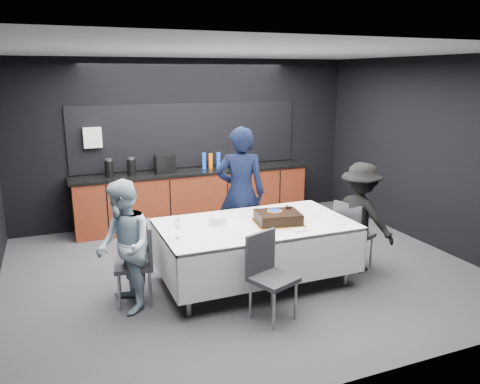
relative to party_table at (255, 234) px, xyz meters
The scene contains 18 objects.
ground 0.76m from the party_table, 90.00° to the left, with size 6.00×6.00×0.00m, color #3C3C40.
room_shell 1.28m from the party_table, 90.00° to the left, with size 6.04×5.04×2.82m.
kitchenette 2.62m from the party_table, 90.35° to the left, with size 4.10×0.64×2.05m.
party_table is the anchor object (origin of this frame).
cake_assembly 0.34m from the party_table, 22.90° to the right, with size 0.63×0.54×0.17m.
plate_stack 0.50m from the party_table, 164.68° to the left, with size 0.21×0.21×0.10m, color white.
loose_plate_near 0.53m from the party_table, 133.48° to the right, with size 0.19×0.19×0.01m, color white.
loose_plate_right_a 0.84m from the party_table, ahead, with size 0.20×0.20×0.01m, color white.
loose_plate_right_b 1.03m from the party_table, 21.20° to the right, with size 0.22×0.22×0.01m, color white.
loose_plate_far 0.41m from the party_table, 82.26° to the left, with size 0.21×0.21×0.01m, color white.
fork_pile 0.61m from the party_table, 53.93° to the right, with size 0.15×0.09×0.02m, color white.
champagne_flute 1.08m from the party_table, 169.82° to the right, with size 0.06×0.06×0.22m.
chair_left 1.41m from the party_table, behind, with size 0.48×0.48×0.92m.
chair_right 1.36m from the party_table, ahead, with size 0.55×0.55×0.92m.
chair_near 0.85m from the party_table, 104.79° to the right, with size 0.54×0.54×0.92m.
person_center 0.93m from the party_table, 79.59° to the left, with size 0.68×0.45×1.86m, color black.
person_left 1.60m from the party_table, behind, with size 0.71×0.55×1.46m, color #9EB6C7.
person_right 1.44m from the party_table, ahead, with size 0.93×0.54×1.45m, color black.
Camera 1 is at (-2.21, -5.35, 2.55)m, focal length 35.00 mm.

